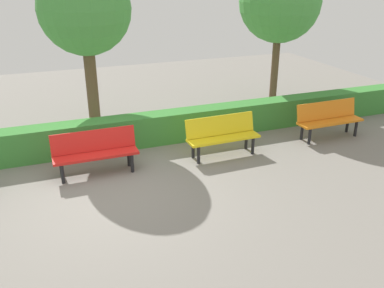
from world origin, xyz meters
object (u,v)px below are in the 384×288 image
(bench_orange, at_px, (329,118))
(bench_yellow, at_px, (222,134))
(tree_near, at_px, (280,2))
(tree_mid, at_px, (85,10))
(bench_red, at_px, (95,150))

(bench_orange, height_order, bench_yellow, bench_orange)
(bench_orange, xyz_separation_m, bench_yellow, (2.82, 0.05, -0.00))
(bench_orange, xyz_separation_m, tree_near, (-0.24, -2.93, 2.44))
(bench_orange, bearing_deg, tree_mid, -26.26)
(tree_near, relative_size, tree_mid, 1.02)
(bench_orange, xyz_separation_m, bench_red, (5.52, -0.05, -0.00))
(bench_red, height_order, tree_near, tree_near)
(bench_yellow, xyz_separation_m, tree_near, (-3.06, -2.98, 2.44))
(bench_yellow, relative_size, tree_near, 0.39)
(bench_orange, distance_m, tree_mid, 6.22)
(tree_near, bearing_deg, bench_yellow, 44.21)
(bench_orange, bearing_deg, bench_red, -1.32)
(bench_red, distance_m, tree_near, 6.89)
(bench_red, xyz_separation_m, tree_near, (-5.76, -2.89, 2.44))
(bench_red, relative_size, tree_near, 0.40)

